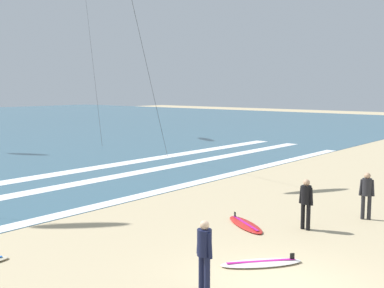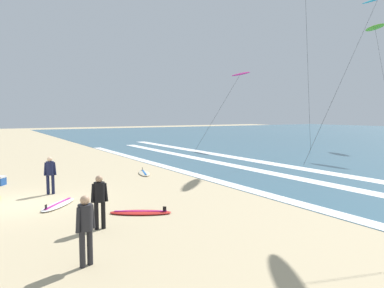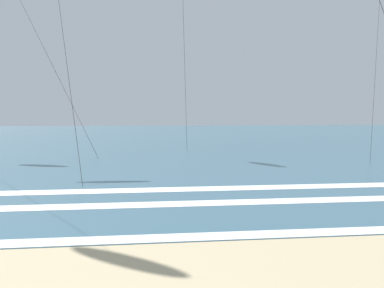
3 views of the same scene
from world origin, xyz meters
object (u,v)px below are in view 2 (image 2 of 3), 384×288
at_px(surfer_foreground_main, 50,172).
at_px(surfer_left_near, 86,224).
at_px(kite_magenta_far_left, 240,74).
at_px(surfer_left_far, 99,197).
at_px(kite_lime_distant_high, 375,28).
at_px(surfboard_near_water, 144,173).
at_px(surfboard_right_spare, 58,204).
at_px(surfboard_foreground_flat, 141,212).
at_px(kite_cyan_mid_center, 378,0).

bearing_deg(surfer_foreground_main, surfer_left_near, -4.25).
distance_m(surfer_foreground_main, kite_magenta_far_left, 24.35).
bearing_deg(kite_magenta_far_left, surfer_left_far, -47.70).
xyz_separation_m(surfer_left_far, surfer_left_near, (2.38, -1.02, 0.00)).
height_order(surfer_foreground_main, kite_magenta_far_left, kite_magenta_far_left).
distance_m(kite_magenta_far_left, kite_lime_distant_high, 15.67).
height_order(surfboard_near_water, kite_lime_distant_high, kite_lime_distant_high).
bearing_deg(kite_lime_distant_high, surfboard_right_spare, -74.92).
distance_m(surfboard_foreground_flat, kite_magenta_far_left, 25.78).
xyz_separation_m(surfer_foreground_main, kite_lime_distant_high, (-7.00, 33.91, 11.50)).
bearing_deg(surfboard_foreground_flat, surfer_left_far, -62.17).
bearing_deg(kite_magenta_far_left, kite_cyan_mid_center, 41.72).
relative_size(surfer_left_near, surfboard_right_spare, 0.80).
bearing_deg(kite_cyan_mid_center, surfer_foreground_main, -83.44).
relative_size(surfboard_right_spare, kite_lime_distant_high, 0.16).
bearing_deg(kite_magenta_far_left, surfboard_right_spare, -54.44).
xyz_separation_m(surfboard_right_spare, kite_lime_distant_high, (-9.17, 34.01, 12.42)).
distance_m(surfer_foreground_main, kite_cyan_mid_center, 30.90).
bearing_deg(kite_cyan_mid_center, surfboard_near_water, -88.68).
relative_size(surfer_left_far, kite_lime_distant_high, 0.13).
distance_m(surfer_foreground_main, surfboard_near_water, 6.17).
distance_m(surfer_left_near, kite_lime_distant_high, 39.34).
distance_m(surfer_left_far, surfer_left_near, 2.59).
height_order(surfer_left_far, surfboard_foreground_flat, surfer_left_far).
distance_m(kite_cyan_mid_center, kite_lime_distant_high, 7.00).
xyz_separation_m(surfer_left_far, kite_cyan_mid_center, (-8.85, 27.66, 12.46)).
xyz_separation_m(surfboard_right_spare, kite_magenta_far_left, (-14.41, 20.16, 7.31)).
bearing_deg(surfboard_right_spare, kite_lime_distant_high, 105.08).
bearing_deg(surfboard_foreground_flat, surfer_left_near, -39.47).
xyz_separation_m(surfer_left_far, kite_lime_distant_high, (-12.61, 33.48, 11.50)).
bearing_deg(surfboard_near_water, surfer_left_far, -31.15).
relative_size(kite_cyan_mid_center, kite_magenta_far_left, 1.81).
relative_size(surfer_left_far, surfboard_near_water, 0.73).
relative_size(surfer_foreground_main, surfboard_near_water, 0.73).
distance_m(kite_cyan_mid_center, kite_magenta_far_left, 13.51).
height_order(surfer_left_near, kite_lime_distant_high, kite_lime_distant_high).
bearing_deg(kite_lime_distant_high, surfboard_near_water, -81.43).
xyz_separation_m(surfboard_foreground_flat, kite_cyan_mid_center, (-7.97, 26.00, 13.38)).
bearing_deg(surfboard_right_spare, surfer_left_near, -4.82).
height_order(surfboard_right_spare, surfboard_near_water, same).
height_order(kite_cyan_mid_center, kite_magenta_far_left, kite_cyan_mid_center).
height_order(surfer_foreground_main, surfboard_right_spare, surfer_foreground_main).
height_order(surfer_left_far, surfboard_right_spare, surfer_left_far).
bearing_deg(kite_lime_distant_high, surfboard_foreground_flat, -69.75).
height_order(surfer_foreground_main, kite_lime_distant_high, kite_lime_distant_high).
height_order(surfboard_foreground_flat, kite_cyan_mid_center, kite_cyan_mid_center).
xyz_separation_m(surfer_left_far, kite_magenta_far_left, (-17.86, 19.63, 6.39)).
relative_size(surfer_foreground_main, kite_lime_distant_high, 0.13).
bearing_deg(surfer_left_near, kite_lime_distant_high, 113.49).
height_order(surfer_left_near, kite_magenta_far_left, kite_magenta_far_left).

